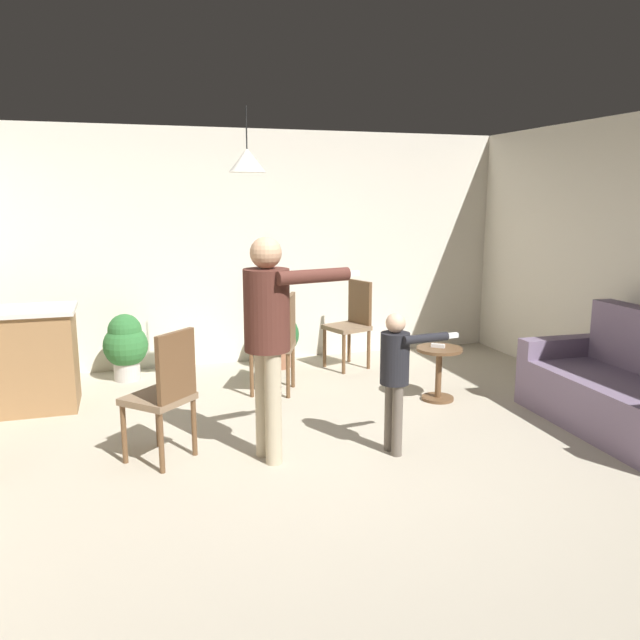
{
  "coord_description": "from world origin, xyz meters",
  "views": [
    {
      "loc": [
        -1.36,
        -4.12,
        1.95
      ],
      "look_at": [
        0.06,
        0.47,
        1.0
      ],
      "focal_mm": 35.31,
      "sensor_mm": 36.0,
      "label": 1
    }
  ],
  "objects_px": {
    "person_adult": "(269,324)",
    "dining_chair_near_wall": "(165,391)",
    "kitchen_counter": "(6,360)",
    "dining_chair_spare": "(352,321)",
    "side_table_by_couch": "(439,367)",
    "couch_floral": "(627,392)",
    "potted_plant_by_wall": "(278,333)",
    "potted_plant_corner": "(126,344)",
    "person_child": "(396,367)",
    "dining_chair_by_counter": "(280,339)",
    "spare_remote_on_table": "(438,346)"
  },
  "relations": [
    {
      "from": "dining_chair_spare",
      "to": "spare_remote_on_table",
      "type": "bearing_deg",
      "value": 176.88
    },
    {
      "from": "person_child",
      "to": "potted_plant_by_wall",
      "type": "relative_size",
      "value": 1.49
    },
    {
      "from": "couch_floral",
      "to": "potted_plant_by_wall",
      "type": "xyz_separation_m",
      "value": [
        -2.33,
        2.8,
        0.08
      ]
    },
    {
      "from": "side_table_by_couch",
      "to": "dining_chair_by_counter",
      "type": "height_order",
      "value": "dining_chair_by_counter"
    },
    {
      "from": "kitchen_counter",
      "to": "dining_chair_spare",
      "type": "xyz_separation_m",
      "value": [
        3.53,
        0.5,
        0.07
      ]
    },
    {
      "from": "dining_chair_spare",
      "to": "kitchen_counter",
      "type": "bearing_deg",
      "value": 79.5
    },
    {
      "from": "couch_floral",
      "to": "potted_plant_by_wall",
      "type": "bearing_deg",
      "value": 41.84
    },
    {
      "from": "dining_chair_by_counter",
      "to": "potted_plant_by_wall",
      "type": "height_order",
      "value": "dining_chair_by_counter"
    },
    {
      "from": "couch_floral",
      "to": "person_adult",
      "type": "xyz_separation_m",
      "value": [
        -2.99,
        0.3,
        0.7
      ]
    },
    {
      "from": "side_table_by_couch",
      "to": "couch_floral",
      "type": "bearing_deg",
      "value": -46.64
    },
    {
      "from": "dining_chair_near_wall",
      "to": "person_child",
      "type": "bearing_deg",
      "value": -56.33
    },
    {
      "from": "couch_floral",
      "to": "person_adult",
      "type": "bearing_deg",
      "value": 86.31
    },
    {
      "from": "couch_floral",
      "to": "dining_chair_near_wall",
      "type": "distance_m",
      "value": 3.77
    },
    {
      "from": "dining_chair_spare",
      "to": "potted_plant_corner",
      "type": "distance_m",
      "value": 2.5
    },
    {
      "from": "couch_floral",
      "to": "person_adult",
      "type": "height_order",
      "value": "person_adult"
    },
    {
      "from": "dining_chair_by_counter",
      "to": "dining_chair_spare",
      "type": "xyz_separation_m",
      "value": [
        1.02,
        0.69,
        0.0
      ]
    },
    {
      "from": "person_adult",
      "to": "person_child",
      "type": "bearing_deg",
      "value": 67.59
    },
    {
      "from": "kitchen_counter",
      "to": "potted_plant_by_wall",
      "type": "relative_size",
      "value": 1.7
    },
    {
      "from": "person_adult",
      "to": "potted_plant_by_wall",
      "type": "xyz_separation_m",
      "value": [
        0.66,
        2.5,
        -0.63
      ]
    },
    {
      "from": "person_child",
      "to": "dining_chair_spare",
      "type": "relative_size",
      "value": 1.1
    },
    {
      "from": "couch_floral",
      "to": "person_child",
      "type": "bearing_deg",
      "value": 88.35
    },
    {
      "from": "kitchen_counter",
      "to": "potted_plant_by_wall",
      "type": "height_order",
      "value": "kitchen_counter"
    },
    {
      "from": "kitchen_counter",
      "to": "person_child",
      "type": "xyz_separation_m",
      "value": [
        2.99,
        -1.94,
        0.2
      ]
    },
    {
      "from": "spare_remote_on_table",
      "to": "dining_chair_near_wall",
      "type": "bearing_deg",
      "value": -164.66
    },
    {
      "from": "kitchen_counter",
      "to": "side_table_by_couch",
      "type": "height_order",
      "value": "kitchen_counter"
    },
    {
      "from": "kitchen_counter",
      "to": "dining_chair_spare",
      "type": "height_order",
      "value": "dining_chair_spare"
    },
    {
      "from": "potted_plant_corner",
      "to": "dining_chair_by_counter",
      "type": "bearing_deg",
      "value": -31.73
    },
    {
      "from": "person_child",
      "to": "potted_plant_by_wall",
      "type": "height_order",
      "value": "person_child"
    },
    {
      "from": "person_adult",
      "to": "dining_chair_near_wall",
      "type": "distance_m",
      "value": 0.91
    },
    {
      "from": "person_child",
      "to": "potted_plant_corner",
      "type": "relative_size",
      "value": 1.52
    },
    {
      "from": "potted_plant_corner",
      "to": "spare_remote_on_table",
      "type": "bearing_deg",
      "value": -28.98
    },
    {
      "from": "person_adult",
      "to": "dining_chair_by_counter",
      "type": "distance_m",
      "value": 1.71
    },
    {
      "from": "person_adult",
      "to": "kitchen_counter",
      "type": "bearing_deg",
      "value": -142.89
    },
    {
      "from": "person_adult",
      "to": "person_child",
      "type": "xyz_separation_m",
      "value": [
        0.94,
        -0.17,
        -0.35
      ]
    },
    {
      "from": "dining_chair_by_counter",
      "to": "dining_chair_spare",
      "type": "bearing_deg",
      "value": -33.34
    },
    {
      "from": "dining_chair_near_wall",
      "to": "couch_floral",
      "type": "bearing_deg",
      "value": -51.87
    },
    {
      "from": "couch_floral",
      "to": "dining_chair_by_counter",
      "type": "xyz_separation_m",
      "value": [
        -2.53,
        1.88,
        0.21
      ]
    },
    {
      "from": "dining_chair_by_counter",
      "to": "spare_remote_on_table",
      "type": "xyz_separation_m",
      "value": [
        1.4,
        -0.68,
        -0.01
      ]
    },
    {
      "from": "dining_chair_by_counter",
      "to": "kitchen_counter",
      "type": "bearing_deg",
      "value": 107.93
    },
    {
      "from": "potted_plant_by_wall",
      "to": "dining_chair_by_counter",
      "type": "bearing_deg",
      "value": -102.43
    },
    {
      "from": "side_table_by_couch",
      "to": "dining_chair_spare",
      "type": "bearing_deg",
      "value": 105.7
    },
    {
      "from": "dining_chair_spare",
      "to": "potted_plant_corner",
      "type": "xyz_separation_m",
      "value": [
        -2.49,
        0.22,
        -0.15
      ]
    },
    {
      "from": "potted_plant_by_wall",
      "to": "potted_plant_corner",
      "type": "bearing_deg",
      "value": -179.62
    },
    {
      "from": "dining_chair_near_wall",
      "to": "dining_chair_spare",
      "type": "xyz_separation_m",
      "value": [
        2.22,
        2.08,
        0.0
      ]
    },
    {
      "from": "dining_chair_near_wall",
      "to": "potted_plant_corner",
      "type": "relative_size",
      "value": 1.39
    },
    {
      "from": "potted_plant_by_wall",
      "to": "spare_remote_on_table",
      "type": "distance_m",
      "value": 2.0
    },
    {
      "from": "kitchen_counter",
      "to": "person_adult",
      "type": "distance_m",
      "value": 2.77
    },
    {
      "from": "person_adult",
      "to": "potted_plant_corner",
      "type": "bearing_deg",
      "value": -169.96
    },
    {
      "from": "couch_floral",
      "to": "potted_plant_by_wall",
      "type": "height_order",
      "value": "couch_floral"
    },
    {
      "from": "dining_chair_near_wall",
      "to": "dining_chair_spare",
      "type": "distance_m",
      "value": 3.04
    }
  ]
}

